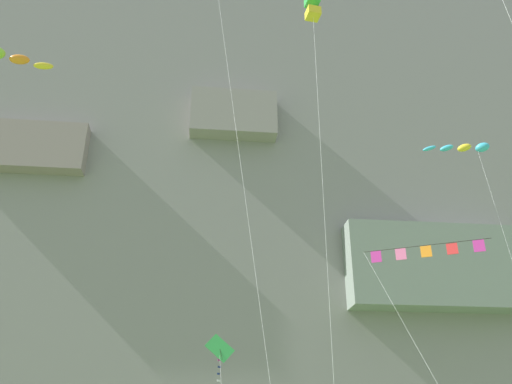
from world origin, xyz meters
TOP-DOWN VIEW (x-y plane):
  - cliff_face at (0.03, 64.64)m, footprint 180.00×33.80m
  - kite_diamond_near_cliff at (-1.36, 31.66)m, footprint 1.75×5.36m
  - kite_box_far_left at (2.17, 19.60)m, footprint 0.72×1.41m
  - kite_banner_low_center at (6.78, 21.13)m, footprint 4.68×3.20m
  - kite_windsock_low_right at (13.13, 27.38)m, footprint 3.68×4.52m

SIDE VIEW (x-z plane):
  - kite_diamond_near_cliff at x=-1.36m, z-range 3.06..11.35m
  - kite_banner_low_center at x=6.78m, z-range 4.43..14.63m
  - kite_windsock_low_right at x=13.13m, z-range 9.10..28.52m
  - kite_box_far_left at x=2.17m, z-range 10.30..32.42m
  - cliff_face at x=0.03m, z-range -0.02..60.23m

